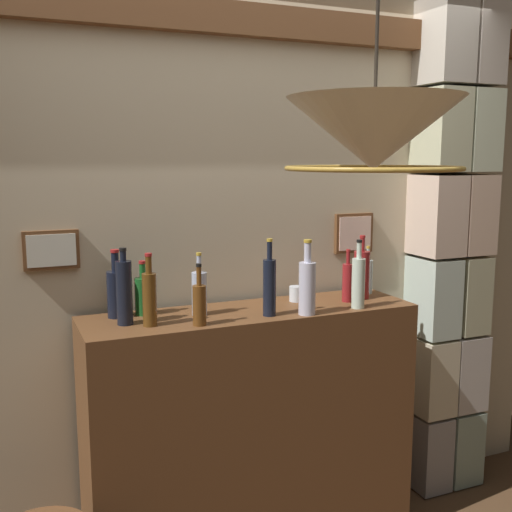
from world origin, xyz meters
The scene contains 17 objects.
panelled_rear_partition centered at (0.00, 1.10, 1.38)m, with size 3.66×0.15×2.63m.
stone_pillar centered at (1.18, 0.96, 1.29)m, with size 0.40×0.31×2.56m.
bar_shelf_unit centered at (0.00, 0.82, 0.57)m, with size 1.48×0.41×1.13m, color brown.
liquor_bottle_tequila centered at (0.19, 0.66, 1.26)m, with size 0.07×0.07×0.32m.
liquor_bottle_rye centered at (0.57, 0.84, 1.25)m, with size 0.08×0.08×0.30m.
liquor_bottle_amaro centered at (0.66, 0.91, 1.22)m, with size 0.05×0.05×0.24m.
liquor_bottle_mezcal centered at (0.04, 0.71, 1.26)m, with size 0.06×0.06×0.33m.
liquor_bottle_vermouth centered at (-0.45, 0.94, 1.22)m, with size 0.07×0.07×0.23m.
liquor_bottle_scotch centered at (0.48, 0.80, 1.23)m, with size 0.05×0.05×0.25m.
liquor_bottle_gin centered at (-0.56, 0.94, 1.24)m, with size 0.08×0.08×0.29m.
liquor_bottle_port centered at (-0.55, 0.81, 1.27)m, with size 0.06×0.06×0.31m.
liquor_bottle_rum centered at (-0.47, 0.75, 1.25)m, with size 0.06×0.06×0.29m.
liquor_bottle_sherry centered at (0.45, 0.67, 1.25)m, with size 0.06×0.06×0.31m.
liquor_bottle_vodka centered at (-0.23, 0.84, 1.23)m, with size 0.06×0.06×0.27m.
liquor_bottle_brandy centered at (-0.28, 0.68, 1.22)m, with size 0.05×0.05×0.25m.
glass_tumbler_rocks centered at (0.26, 0.90, 1.17)m, with size 0.07×0.07×0.07m.
pendant_lamp centered at (0.14, 0.12, 1.87)m, with size 0.58×0.58×0.55m.
Camera 1 is at (-1.02, -1.62, 1.80)m, focal length 43.37 mm.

